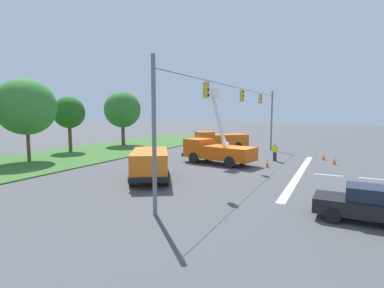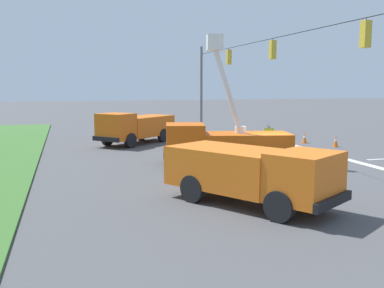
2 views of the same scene
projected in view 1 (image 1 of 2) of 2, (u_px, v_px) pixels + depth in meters
ground_plane at (239, 168)px, 25.32m from camera, size 200.00×200.00×0.00m
grass_verge at (83, 154)px, 33.17m from camera, size 56.00×12.00×0.10m
lane_markings at (321, 174)px, 22.55m from camera, size 17.60×15.25×0.01m
signal_gantry at (240, 115)px, 24.84m from camera, size 26.20×0.33×7.20m
tree_centre at (26, 107)px, 27.57m from camera, size 5.55×4.89×7.76m
tree_east at (69, 113)px, 34.64m from camera, size 3.50×3.64×6.47m
tree_far_east at (123, 110)px, 41.34m from camera, size 5.13×4.88×7.52m
utility_truck_bucket_lift at (217, 149)px, 27.09m from camera, size 3.73×7.07×6.78m
utility_truck_support_near at (150, 162)px, 20.76m from camera, size 6.58×5.40×2.08m
utility_truck_support_far at (220, 140)px, 37.05m from camera, size 6.03×6.34×2.29m
sedan_black at (370, 204)px, 12.68m from camera, size 2.03×4.35×1.56m
road_worker at (275, 151)px, 28.59m from camera, size 0.36×0.62×1.77m
traffic_cone_foreground_left at (334, 160)px, 26.70m from camera, size 0.36×0.36×0.80m
traffic_cone_foreground_right at (267, 163)px, 25.30m from camera, size 0.36×0.36×0.75m
traffic_cone_mid_left at (255, 151)px, 33.08m from camera, size 0.36×0.36×0.78m
traffic_cone_mid_right at (324, 156)px, 29.29m from camera, size 0.36×0.36×0.81m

